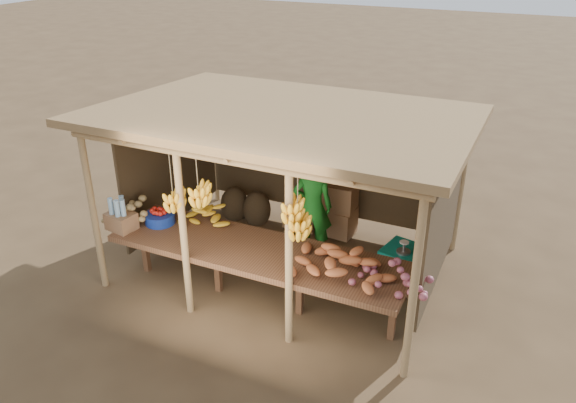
% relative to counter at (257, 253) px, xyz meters
% --- Properties ---
extents(ground, '(60.00, 60.00, 0.00)m').
position_rel_counter_xyz_m(ground, '(-0.00, 0.95, -0.74)').
color(ground, brown).
rests_on(ground, ground).
extents(stall_structure, '(4.70, 3.50, 2.43)m').
position_rel_counter_xyz_m(stall_structure, '(-0.00, 0.91, 1.17)').
color(stall_structure, '#A88456').
rests_on(stall_structure, ground).
extents(counter, '(3.90, 1.05, 0.80)m').
position_rel_counter_xyz_m(counter, '(0.00, 0.00, 0.00)').
color(counter, brown).
rests_on(counter, ground).
extents(potato_heap, '(0.98, 0.62, 0.36)m').
position_rel_counter_xyz_m(potato_heap, '(-1.85, -0.06, 0.24)').
color(potato_heap, '#A38854').
rests_on(potato_heap, counter).
extents(sweet_potato_heap, '(1.20, 0.80, 0.36)m').
position_rel_counter_xyz_m(sweet_potato_heap, '(1.15, -0.04, 0.24)').
color(sweet_potato_heap, '#C06231').
rests_on(sweet_potato_heap, counter).
extents(onion_heap, '(0.94, 0.62, 0.36)m').
position_rel_counter_xyz_m(onion_heap, '(1.75, -0.10, 0.24)').
color(onion_heap, '#A44F5C').
rests_on(onion_heap, counter).
extents(banana_pile, '(0.72, 0.54, 0.35)m').
position_rel_counter_xyz_m(banana_pile, '(-0.94, 0.33, 0.24)').
color(banana_pile, yellow).
rests_on(banana_pile, counter).
extents(tomato_basin, '(0.41, 0.41, 0.21)m').
position_rel_counter_xyz_m(tomato_basin, '(-1.54, 0.07, 0.15)').
color(tomato_basin, navy).
rests_on(tomato_basin, counter).
extents(bottle_box, '(0.41, 0.35, 0.47)m').
position_rel_counter_xyz_m(bottle_box, '(-1.90, -0.28, 0.24)').
color(bottle_box, '#8D613F').
rests_on(bottle_box, counter).
extents(vendor, '(0.67, 0.55, 1.59)m').
position_rel_counter_xyz_m(vendor, '(0.19, 1.39, 0.06)').
color(vendor, '#1A771F').
rests_on(vendor, ground).
extents(tarp_crate, '(0.73, 0.67, 0.75)m').
position_rel_counter_xyz_m(tarp_crate, '(1.68, 1.15, -0.43)').
color(tarp_crate, brown).
rests_on(tarp_crate, ground).
extents(carton_stack, '(1.16, 0.46, 0.87)m').
position_rel_counter_xyz_m(carton_stack, '(0.12, 2.15, -0.35)').
color(carton_stack, '#8D613F').
rests_on(carton_stack, ground).
extents(burlap_sacks, '(0.90, 0.47, 0.64)m').
position_rel_counter_xyz_m(burlap_sacks, '(-1.27, 2.00, -0.46)').
color(burlap_sacks, '#44341F').
rests_on(burlap_sacks, ground).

